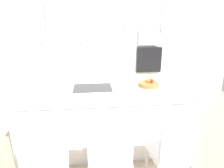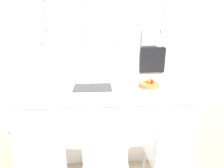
{
  "view_description": "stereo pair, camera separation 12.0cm",
  "coord_description": "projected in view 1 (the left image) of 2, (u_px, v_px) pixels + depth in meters",
  "views": [
    {
      "loc": [
        -0.2,
        -2.8,
        1.87
      ],
      "look_at": [
        0.1,
        0.0,
        0.95
      ],
      "focal_mm": 32.34,
      "sensor_mm": 36.0,
      "label": 1
    },
    {
      "loc": [
        -0.08,
        -2.81,
        1.87
      ],
      "look_at": [
        0.1,
        0.0,
        0.95
      ],
      "focal_mm": 32.34,
      "sensor_mm": 36.0,
      "label": 2
    }
  ],
  "objects": [
    {
      "name": "fruit_bowl",
      "position": [
        149.0,
        84.0,
        3.01
      ],
      "size": [
        0.3,
        0.3,
        0.13
      ],
      "color": "#9E6B38",
      "rests_on": "kitchen_island"
    },
    {
      "name": "floor",
      "position": [
        106.0,
        140.0,
        3.25
      ],
      "size": [
        6.6,
        6.6,
        0.0
      ],
      "primitive_type": "plane",
      "color": "tan",
      "rests_on": "ground"
    },
    {
      "name": "oven",
      "position": [
        149.0,
        60.0,
        4.55
      ],
      "size": [
        0.56,
        0.08,
        0.56
      ],
      "primitive_type": "cube",
      "color": "black",
      "rests_on": "back_wall"
    },
    {
      "name": "back_wall",
      "position": [
        100.0,
        46.0,
        4.41
      ],
      "size": [
        6.0,
        0.1,
        2.6
      ],
      "primitive_type": "cube",
      "color": "silver",
      "rests_on": "ground"
    },
    {
      "name": "chair_far",
      "position": [
        171.0,
        152.0,
        2.19
      ],
      "size": [
        0.45,
        0.46,
        0.84
      ],
      "color": "silver",
      "rests_on": "ground"
    },
    {
      "name": "kitchen_island",
      "position": [
        106.0,
        115.0,
        3.11
      ],
      "size": [
        2.49,
        1.12,
        0.9
      ],
      "color": "white",
      "rests_on": "ground"
    },
    {
      "name": "pendant_light_right",
      "position": [
        160.0,
        40.0,
        2.84
      ],
      "size": [
        0.19,
        0.19,
        0.79
      ],
      "color": "silver"
    },
    {
      "name": "pendant_light_center_right",
      "position": [
        123.0,
        40.0,
        2.79
      ],
      "size": [
        0.19,
        0.19,
        0.79
      ],
      "color": "silver"
    },
    {
      "name": "sink_basin",
      "position": [
        93.0,
        88.0,
        2.95
      ],
      "size": [
        0.56,
        0.4,
        0.02
      ],
      "primitive_type": "cube",
      "color": "#2D2D30",
      "rests_on": "kitchen_island"
    },
    {
      "name": "chair_near",
      "position": [
        46.0,
        160.0,
        2.05
      ],
      "size": [
        0.49,
        0.5,
        0.89
      ],
      "color": "silver",
      "rests_on": "ground"
    },
    {
      "name": "pendant_light_left",
      "position": [
        47.0,
        41.0,
        2.68
      ],
      "size": [
        0.19,
        0.19,
        0.79
      ],
      "color": "silver"
    },
    {
      "name": "faucet",
      "position": [
        92.0,
        75.0,
        3.11
      ],
      "size": [
        0.02,
        0.17,
        0.22
      ],
      "color": "silver",
      "rests_on": "kitchen_island"
    },
    {
      "name": "chair_middle",
      "position": [
        110.0,
        157.0,
        2.12
      ],
      "size": [
        0.49,
        0.47,
        0.85
      ],
      "color": "silver",
      "rests_on": "ground"
    },
    {
      "name": "pendant_light_center_left",
      "position": [
        86.0,
        41.0,
        2.73
      ],
      "size": [
        0.19,
        0.19,
        0.79
      ],
      "color": "silver"
    },
    {
      "name": "microwave",
      "position": [
        150.0,
        37.0,
        4.4
      ],
      "size": [
        0.54,
        0.08,
        0.34
      ],
      "primitive_type": "cube",
      "color": "#9E9EA3",
      "rests_on": "back_wall"
    }
  ]
}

